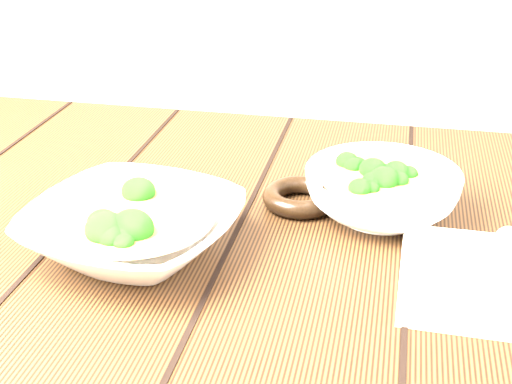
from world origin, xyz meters
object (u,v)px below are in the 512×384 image
object	(u,v)px
table	(254,314)
soup_bowl_front	(133,228)
soup_bowl_back	(382,191)
trivet	(300,197)

from	to	relation	value
table	soup_bowl_front	xyz separation A→B (m)	(-0.12, -0.07, 0.15)
table	soup_bowl_front	distance (m)	0.21
soup_bowl_front	soup_bowl_back	size ratio (longest dim) A/B	1.15
soup_bowl_front	soup_bowl_back	distance (m)	0.30
table	trivet	xyz separation A→B (m)	(0.04, 0.08, 0.13)
table	soup_bowl_front	world-z (taller)	soup_bowl_front
table	soup_bowl_front	bearing A→B (deg)	-148.78
soup_bowl_front	soup_bowl_back	bearing A→B (deg)	29.05
table	soup_bowl_back	size ratio (longest dim) A/B	5.09
soup_bowl_front	trivet	xyz separation A→B (m)	(0.17, 0.15, -0.02)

